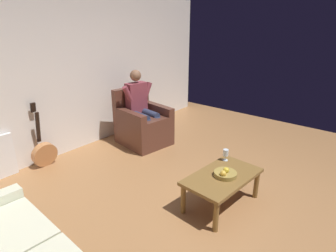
# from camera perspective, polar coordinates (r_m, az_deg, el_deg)

# --- Properties ---
(ground_plane) EXTENTS (6.89, 6.89, 0.00)m
(ground_plane) POSITION_cam_1_polar(r_m,az_deg,el_deg) (3.69, 11.65, -14.96)
(ground_plane) COLOR #9A6A3F
(wall_back) EXTENTS (6.14, 0.06, 2.52)m
(wall_back) POSITION_cam_1_polar(r_m,az_deg,el_deg) (5.04, -17.23, 9.86)
(wall_back) COLOR silver
(wall_back) RESTS_ON ground
(armchair) EXTENTS (0.84, 0.93, 0.97)m
(armchair) POSITION_cam_1_polar(r_m,az_deg,el_deg) (5.13, -5.14, 0.22)
(armchair) COLOR #542F23
(armchair) RESTS_ON ground
(person_seated) EXTENTS (0.63, 0.63, 1.30)m
(person_seated) POSITION_cam_1_polar(r_m,az_deg,el_deg) (5.04, -5.41, 4.11)
(person_seated) COLOR brown
(person_seated) RESTS_ON ground
(coffee_table) EXTENTS (1.01, 0.63, 0.40)m
(coffee_table) POSITION_cam_1_polar(r_m,az_deg,el_deg) (3.48, 10.75, -10.47)
(coffee_table) COLOR brown
(coffee_table) RESTS_ON ground
(guitar) EXTENTS (0.37, 0.22, 0.99)m
(guitar) POSITION_cam_1_polar(r_m,az_deg,el_deg) (4.74, -23.47, -4.82)
(guitar) COLOR #B97847
(guitar) RESTS_ON ground
(wine_glass_near) EXTENTS (0.07, 0.07, 0.15)m
(wine_glass_near) POSITION_cam_1_polar(r_m,az_deg,el_deg) (3.75, 11.43, -5.37)
(wine_glass_near) COLOR silver
(wine_glass_near) RESTS_ON coffee_table
(fruit_bowl) EXTENTS (0.27, 0.27, 0.11)m
(fruit_bowl) POSITION_cam_1_polar(r_m,az_deg,el_deg) (3.43, 11.33, -9.30)
(fruit_bowl) COLOR olive
(fruit_bowl) RESTS_ON coffee_table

